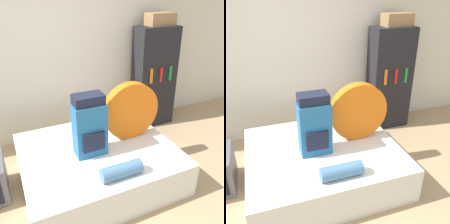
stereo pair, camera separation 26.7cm
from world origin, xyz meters
The scene contains 8 objects.
ground_plane centered at (0.00, 0.00, 0.00)m, with size 16.00×16.00×0.00m, color tan.
wall_back centered at (0.00, 1.88, 1.30)m, with size 8.00×0.05×2.60m.
bed centered at (0.23, 0.58, 0.22)m, with size 1.80×1.54×0.44m.
backpack centered at (0.13, 0.53, 0.79)m, with size 0.36×0.25×0.73m.
tent_bag centered at (0.72, 0.67, 0.80)m, with size 0.73×0.12×0.73m.
sleeping_roll centered at (0.27, 0.01, 0.51)m, with size 0.44×0.15×0.15m.
bookshelf centered at (1.66, 1.58, 0.83)m, with size 0.68×0.38×1.66m.
cardboard_box centered at (1.71, 1.60, 1.75)m, with size 0.44×0.26×0.19m.
Camera 2 is at (-0.41, -1.88, 2.16)m, focal length 40.00 mm.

